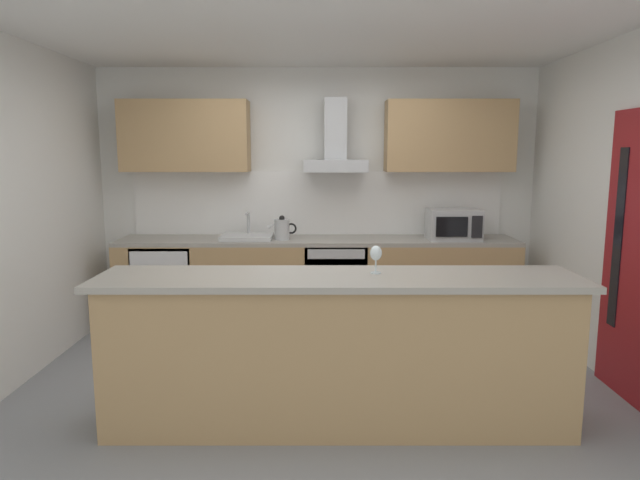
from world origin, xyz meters
name	(u,v)px	position (x,y,z in m)	size (l,w,h in m)	color
ground	(315,390)	(0.00, 0.00, -0.01)	(5.48, 4.71, 0.02)	gray
ceiling	(314,24)	(0.00, 0.00, 2.61)	(5.48, 4.71, 0.02)	white
wall_back	(315,196)	(0.00, 1.92, 1.30)	(5.48, 0.12, 2.60)	white
wall_right	(636,216)	(2.30, 0.00, 1.30)	(0.12, 4.71, 2.60)	white
backsplash_tile	(315,203)	(0.00, 1.85, 1.23)	(3.81, 0.02, 0.66)	white
counter_back	(315,283)	(0.00, 1.54, 0.45)	(3.94, 0.60, 0.90)	tan
counter_island	(336,351)	(0.14, -0.57, 0.50)	(3.01, 0.64, 0.99)	tan
upper_cabinets	(315,136)	(0.00, 1.69, 1.91)	(3.89, 0.32, 0.70)	tan
side_door	(636,258)	(2.22, -0.18, 1.03)	(0.08, 0.85, 2.05)	maroon
oven	(333,282)	(0.18, 1.51, 0.46)	(0.60, 0.62, 0.80)	slate
refrigerator	(166,286)	(-1.50, 1.51, 0.43)	(0.58, 0.60, 0.85)	white
microwave	(451,224)	(1.34, 1.48, 1.05)	(0.50, 0.38, 0.30)	#B7BABC
sink	(245,236)	(-0.70, 1.52, 0.93)	(0.50, 0.40, 0.26)	silver
kettle	(280,229)	(-0.35, 1.48, 1.01)	(0.29, 0.15, 0.24)	#B7BABC
range_hood	(333,149)	(0.18, 1.64, 1.79)	(0.62, 0.45, 0.72)	#B7BABC
wine_glass	(374,254)	(0.38, -0.50, 1.11)	(0.08, 0.08, 0.18)	silver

